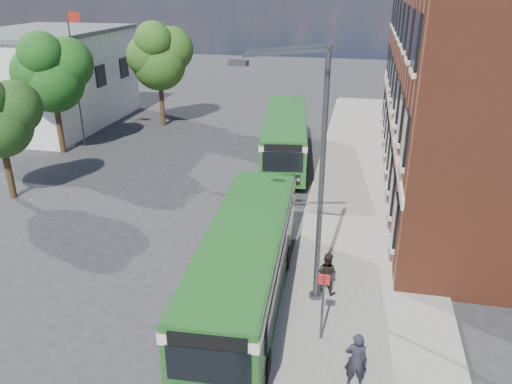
# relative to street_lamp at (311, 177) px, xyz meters

# --- Properties ---
(ground) EXTENTS (120.00, 120.00, 0.00)m
(ground) POSITION_rel_street_lamp_xyz_m (-4.84, 2.00, -4.79)
(ground) COLOR #28282B
(ground) RESTS_ON ground
(pavement) EXTENTS (6.00, 48.00, 0.15)m
(pavement) POSITION_rel_street_lamp_xyz_m (2.16, 10.00, -4.72)
(pavement) COLOR gray
(pavement) RESTS_ON ground
(kerb_line) EXTENTS (0.12, 48.00, 0.01)m
(kerb_line) POSITION_rel_street_lamp_xyz_m (-0.89, 10.00, -4.79)
(kerb_line) COLOR beige
(kerb_line) RESTS_ON ground
(white_building) EXTENTS (9.40, 13.40, 7.30)m
(white_building) POSITION_rel_street_lamp_xyz_m (-22.84, 20.00, -1.13)
(white_building) COLOR silver
(white_building) RESTS_ON ground
(flagpole) EXTENTS (0.95, 0.10, 9.00)m
(flagpole) POSITION_rel_street_lamp_xyz_m (-17.29, 15.00, 0.15)
(flagpole) COLOR #3E4143
(flagpole) RESTS_ON ground
(street_lamp) EXTENTS (2.96, 2.38, 9.00)m
(street_lamp) POSITION_rel_street_lamp_xyz_m (0.00, 0.00, 0.00)
(street_lamp) COLOR #3E4143
(street_lamp) RESTS_ON ground
(bus_stop_sign) EXTENTS (0.35, 0.08, 2.52)m
(bus_stop_sign) POSITION_rel_street_lamp_xyz_m (0.76, -2.20, -3.28)
(bus_stop_sign) COLOR #3E4143
(bus_stop_sign) RESTS_ON ground
(bus_front) EXTENTS (3.19, 11.07, 3.02)m
(bus_front) POSITION_rel_street_lamp_xyz_m (-2.06, -0.68, -2.96)
(bus_front) COLOR #1F571E
(bus_front) RESTS_ON ground
(bus_rear) EXTENTS (4.03, 11.57, 3.02)m
(bus_rear) POSITION_rel_street_lamp_xyz_m (-3.12, 14.80, -2.96)
(bus_rear) COLOR #226220
(bus_rear) RESTS_ON ground
(pedestrian_a) EXTENTS (0.67, 0.47, 1.75)m
(pedestrian_a) POSITION_rel_street_lamp_xyz_m (1.87, -4.00, -3.76)
(pedestrian_a) COLOR black
(pedestrian_a) RESTS_ON pavement
(pedestrian_b) EXTENTS (0.94, 0.83, 1.61)m
(pedestrian_b) POSITION_rel_street_lamp_xyz_m (0.70, 0.44, -3.84)
(pedestrian_b) COLOR black
(pedestrian_b) RESTS_ON pavement
(tree_mid) EXTENTS (4.72, 4.49, 7.97)m
(tree_mid) POSITION_rel_street_lamp_xyz_m (-18.00, 13.40, 0.61)
(tree_mid) COLOR #352413
(tree_mid) RESTS_ON ground
(tree_right) EXTENTS (4.77, 4.53, 8.05)m
(tree_right) POSITION_rel_street_lamp_xyz_m (-13.95, 21.29, 0.67)
(tree_right) COLOR #352413
(tree_right) RESTS_ON ground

